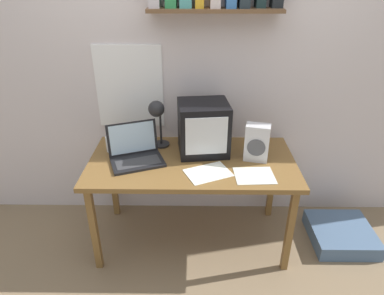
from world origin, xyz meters
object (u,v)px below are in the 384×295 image
(laptop, at_px, (135,151))
(floor_cushion, at_px, (341,234))
(juice_glass, at_px, (111,145))
(corner_desk, at_px, (192,168))
(open_notebook, at_px, (208,173))
(desk_lamp, at_px, (157,114))
(crt_monitor, at_px, (203,128))
(loose_paper_near_laptop, at_px, (254,176))
(space_heater, at_px, (257,143))

(laptop, height_order, floor_cushion, laptop)
(laptop, distance_m, juice_glass, 0.24)
(corner_desk, xyz_separation_m, laptop, (-0.40, 0.00, 0.13))
(laptop, height_order, open_notebook, laptop)
(corner_desk, xyz_separation_m, desk_lamp, (-0.25, 0.17, 0.35))
(floor_cushion, bearing_deg, corner_desk, 179.34)
(desk_lamp, bearing_deg, corner_desk, -20.09)
(laptop, bearing_deg, crt_monitor, -5.42)
(crt_monitor, bearing_deg, open_notebook, -91.22)
(open_notebook, bearing_deg, floor_cushion, 8.58)
(laptop, relative_size, loose_paper_near_laptop, 1.61)
(open_notebook, bearing_deg, space_heater, 29.03)
(crt_monitor, height_order, space_heater, crt_monitor)
(loose_paper_near_laptop, bearing_deg, desk_lamp, 150.45)
(corner_desk, bearing_deg, crt_monitor, 58.94)
(juice_glass, bearing_deg, open_notebook, -23.08)
(crt_monitor, relative_size, open_notebook, 1.11)
(crt_monitor, xyz_separation_m, loose_paper_near_laptop, (0.33, -0.34, -0.19))
(juice_glass, xyz_separation_m, floor_cushion, (1.80, -0.14, -0.72))
(laptop, bearing_deg, open_notebook, -39.92)
(corner_desk, height_order, desk_lamp, desk_lamp)
(desk_lamp, height_order, loose_paper_near_laptop, desk_lamp)
(crt_monitor, distance_m, loose_paper_near_laptop, 0.51)
(loose_paper_near_laptop, xyz_separation_m, floor_cushion, (0.78, 0.19, -0.67))
(loose_paper_near_laptop, relative_size, open_notebook, 0.77)
(laptop, bearing_deg, floor_cushion, -21.19)
(laptop, relative_size, desk_lamp, 1.12)
(open_notebook, xyz_separation_m, floor_cushion, (1.08, 0.16, -0.67))
(crt_monitor, xyz_separation_m, open_notebook, (0.03, -0.31, -0.19))
(corner_desk, distance_m, loose_paper_near_laptop, 0.47)
(laptop, height_order, space_heater, space_heater)
(corner_desk, distance_m, space_heater, 0.50)
(loose_paper_near_laptop, bearing_deg, open_notebook, 174.21)
(juice_glass, distance_m, space_heater, 1.07)
(crt_monitor, relative_size, space_heater, 1.44)
(juice_glass, bearing_deg, crt_monitor, 0.39)
(corner_desk, relative_size, floor_cushion, 3.09)
(floor_cushion, bearing_deg, desk_lamp, 172.70)
(open_notebook, bearing_deg, corner_desk, 121.91)
(crt_monitor, distance_m, open_notebook, 0.36)
(desk_lamp, relative_size, loose_paper_near_laptop, 1.43)
(space_heater, xyz_separation_m, loose_paper_near_laptop, (-0.04, -0.22, -0.13))
(crt_monitor, bearing_deg, juice_glass, 173.78)
(crt_monitor, distance_m, space_heater, 0.40)
(space_heater, bearing_deg, juice_glass, -173.11)
(space_heater, bearing_deg, corner_desk, -165.13)
(loose_paper_near_laptop, height_order, floor_cushion, loose_paper_near_laptop)
(juice_glass, height_order, floor_cushion, juice_glass)
(space_heater, bearing_deg, open_notebook, -137.90)
(juice_glass, distance_m, floor_cushion, 1.94)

